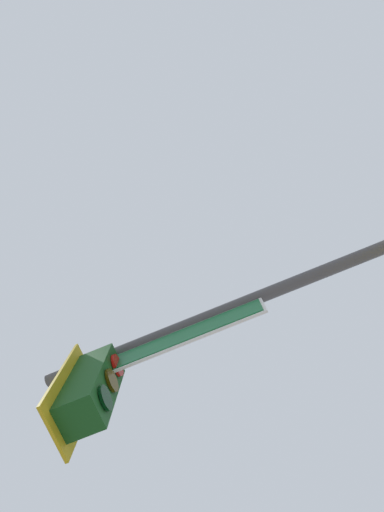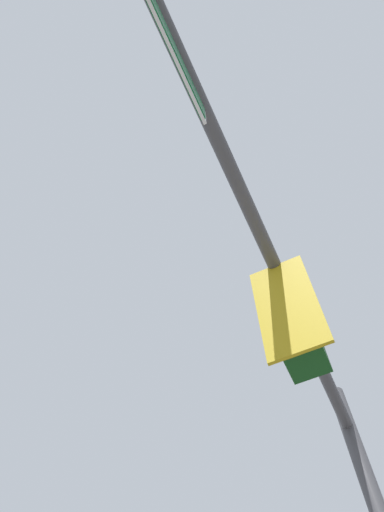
{
  "view_description": "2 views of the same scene",
  "coord_description": "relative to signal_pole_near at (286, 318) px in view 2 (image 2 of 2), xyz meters",
  "views": [
    {
      "loc": [
        -2.95,
        -6.27,
        1.39
      ],
      "look_at": [
        -2.66,
        -7.05,
        5.57
      ],
      "focal_mm": 35.0,
      "sensor_mm": 36.0,
      "label": 1
    },
    {
      "loc": [
        -2.25,
        -7.54,
        1.99
      ],
      "look_at": [
        -4.39,
        -8.45,
        6.31
      ],
      "focal_mm": 35.0,
      "sensor_mm": 36.0,
      "label": 2
    }
  ],
  "objects": [
    {
      "name": "signal_pole_near",
      "position": [
        0.0,
        0.0,
        0.0
      ],
      "size": [
        6.55,
        0.66,
        6.81
      ],
      "color": "#47474C",
      "rests_on": "ground_plane"
    }
  ]
}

